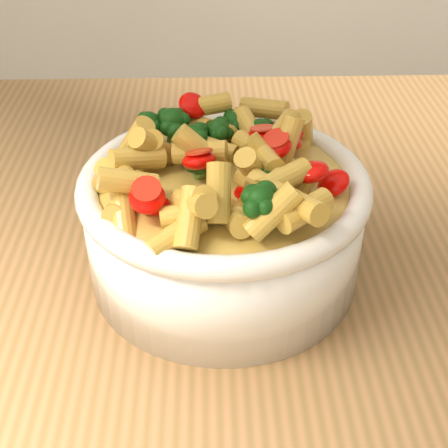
{
  "coord_description": "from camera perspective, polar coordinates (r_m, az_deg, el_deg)",
  "views": [
    {
      "loc": [
        0.07,
        -0.53,
        1.28
      ],
      "look_at": [
        0.09,
        -0.07,
        0.95
      ],
      "focal_mm": 50.0,
      "sensor_mm": 36.0,
      "label": 1
    }
  ],
  "objects": [
    {
      "name": "serving_bowl",
      "position": [
        0.56,
        0.0,
        0.11
      ],
      "size": [
        0.25,
        0.25,
        0.11
      ],
      "color": "white",
      "rests_on": "table"
    },
    {
      "name": "pasta_salad",
      "position": [
        0.52,
        -0.0,
        6.16
      ],
      "size": [
        0.2,
        0.2,
        0.04
      ],
      "color": "gold",
      "rests_on": "serving_bowl"
    },
    {
      "name": "table",
      "position": [
        0.72,
        -7.12,
        -6.97
      ],
      "size": [
        1.2,
        0.8,
        0.9
      ],
      "color": "#A57447",
      "rests_on": "ground"
    }
  ]
}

